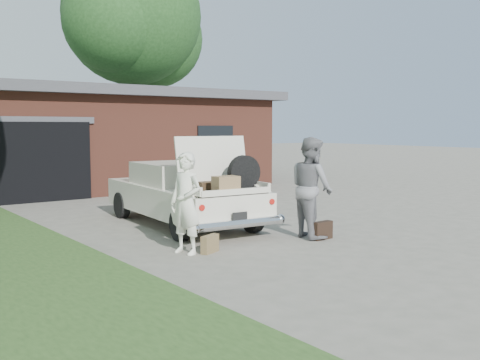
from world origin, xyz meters
TOP-DOWN VIEW (x-y plane):
  - ground at (0.00, 0.00)m, footprint 90.00×90.00m
  - house at (0.98, 11.47)m, footprint 12.80×7.80m
  - tree_right at (5.66, 16.18)m, footprint 7.20×6.26m
  - sedan at (-0.03, 2.55)m, footprint 2.14×4.71m
  - woman_left at (-1.39, 0.21)m, footprint 0.56×0.70m
  - woman_right at (1.20, -0.02)m, footprint 0.90×1.05m
  - suitcase_left at (-1.05, 0.02)m, footprint 0.40×0.26m
  - suitcase_right at (1.22, -0.30)m, footprint 0.44×0.16m

SIDE VIEW (x-z plane):
  - ground at x=0.00m, z-range 0.00..0.00m
  - suitcase_left at x=-1.05m, z-range 0.00..0.29m
  - suitcase_right at x=1.22m, z-range 0.00..0.33m
  - sedan at x=-0.03m, z-range -0.27..1.62m
  - woman_left at x=-1.39m, z-range 0.00..1.66m
  - woman_right at x=1.20m, z-range 0.00..1.88m
  - house at x=0.98m, z-range 0.02..3.32m
  - tree_right at x=5.66m, z-range 1.67..11.88m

